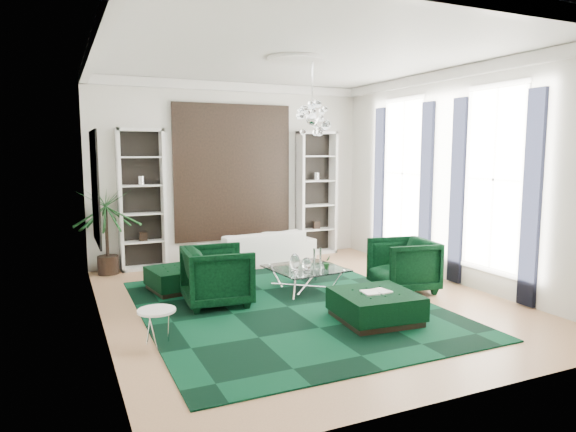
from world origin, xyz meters
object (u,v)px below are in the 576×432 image
ottoman_side (178,279)px  side_table (157,328)px  coffee_table (305,279)px  palm (106,219)px  armchair_right (403,265)px  ottoman_front (375,307)px  armchair_left (217,276)px  sofa (257,248)px

ottoman_side → side_table: side_table is taller
coffee_table → side_table: 3.14m
coffee_table → palm: 4.03m
armchair_right → ottoman_side: size_ratio=1.09×
ottoman_front → ottoman_side: bearing=128.6°
armchair_right → side_table: armchair_right is taller
armchair_right → ottoman_front: size_ratio=0.93×
armchair_left → ottoman_front: 2.45m
ottoman_side → ottoman_front: size_ratio=0.86×
side_table → ottoman_front: bearing=-6.7°
sofa → side_table: (-2.75, -3.76, -0.13)m
sofa → ottoman_side: 2.43m
armchair_left → palm: 3.16m
armchair_left → ottoman_front: bearing=-128.9°
armchair_left → armchair_right: (3.10, -0.51, -0.01)m
ottoman_front → armchair_right: bearing=40.9°
ottoman_side → palm: palm is taller
sofa → armchair_right: size_ratio=2.46×
armchair_right → ottoman_side: bearing=-104.6°
armchair_right → palm: 5.58m
armchair_left → coffee_table: armchair_left is taller
armchair_left → armchair_right: size_ratio=1.03×
ottoman_side → side_table: (-0.77, -2.36, 0.02)m
sofa → coffee_table: (0.01, -2.25, -0.15)m
ottoman_side → sofa: bearing=35.3°
sofa → side_table: sofa is taller
ottoman_front → side_table: size_ratio=2.26×
coffee_table → armchair_right: bearing=-25.0°
armchair_right → palm: (-4.45, 3.30, 0.63)m
ottoman_front → armchair_left: bearing=136.8°
ottoman_side → ottoman_front: bearing=-51.4°
armchair_right → ottoman_side: (-3.49, 1.55, -0.24)m
sofa → armchair_left: size_ratio=2.39×
sofa → side_table: 4.66m
armchair_right → palm: palm is taller
armchair_left → ottoman_front: armchair_left is taller
coffee_table → ottoman_side: size_ratio=1.28×
sofa → palm: bearing=-14.6°
sofa → ottoman_front: bearing=84.7°
sofa → side_table: bearing=46.0°
ottoman_front → palm: 5.51m
sofa → ottoman_side: (-1.98, -1.40, -0.15)m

